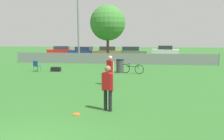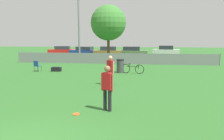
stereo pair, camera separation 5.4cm
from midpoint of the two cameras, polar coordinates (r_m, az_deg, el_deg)
The scene contains 15 objects.
fence_backline at distance 22.50m, azimuth 0.43°, elevation 3.01°, with size 20.90×0.07×1.21m.
light_pole at distance 25.12m, azimuth -8.61°, elevation 13.02°, with size 0.90×0.36×7.96m.
tree_near_pole at distance 26.53m, azimuth -0.89°, elevation 12.19°, with size 4.21×4.21×6.54m.
player_thrower_red at distance 7.91m, azimuth -1.03°, elevation -3.97°, with size 0.49×0.34×1.68m.
player_defender_red at distance 12.21m, azimuth -0.32°, elevation 0.42°, with size 0.46×0.38×1.68m.
frisbee_disc at distance 7.89m, azimuth -9.16°, elevation -11.30°, with size 0.26×0.26×0.03m.
folding_chair_sideline at distance 18.37m, azimuth -18.92°, elevation 1.18°, with size 0.52×0.52×0.86m.
bicycle_sideline at distance 16.48m, azimuth 5.49°, elevation 0.33°, with size 1.73×0.58×0.74m.
trash_bin at distance 16.81m, azimuth 2.27°, elevation 1.08°, with size 0.59×0.59×1.04m.
gear_bag_sideline at distance 18.07m, azimuth -14.26°, elevation 0.21°, with size 0.74×0.41×0.36m.
parked_car_red at distance 35.66m, azimuth -12.72°, elevation 4.99°, with size 4.62×2.57×1.39m.
parked_car_blue at distance 32.65m, azimuth -7.10°, elevation 4.85°, with size 4.50×2.36×1.40m.
parked_car_tan at distance 31.05m, azimuth -1.00°, elevation 4.78°, with size 4.45×2.46×1.48m.
parked_car_olive at distance 30.91m, azimuth 5.21°, elevation 4.73°, with size 4.49×1.91×1.47m.
parked_car_white at distance 33.99m, azimuth 14.03°, elevation 4.88°, with size 4.14×2.38×1.53m.
Camera 2 is at (2.81, -4.23, 2.66)m, focal length 35.00 mm.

